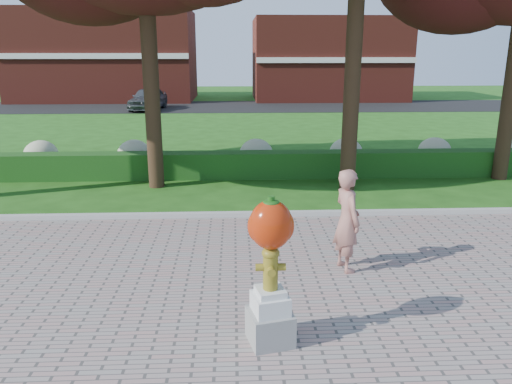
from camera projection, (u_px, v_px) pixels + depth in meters
ground at (220, 272)px, 8.90m from camera, size 100.00×100.00×0.00m
curb at (223, 215)px, 11.77m from camera, size 40.00×0.18×0.15m
lawn_hedge at (226, 165)px, 15.53m from camera, size 24.00×0.70×0.80m
hydrangea_row at (243, 154)px, 16.47m from camera, size 20.10×1.10×0.99m
street at (230, 106)px, 35.83m from camera, size 50.00×8.00×0.02m
building_left at (106, 56)px, 40.22m from camera, size 14.00×8.00×7.00m
building_right at (327, 59)px, 41.07m from camera, size 12.00×8.00×6.40m
hydrant_sculpture at (271, 268)px, 6.42m from camera, size 0.66×0.66×2.04m
woman at (347, 220)px, 8.72m from camera, size 0.60×0.76×1.84m
parked_car at (148, 99)px, 33.51m from camera, size 2.40×4.60×1.50m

